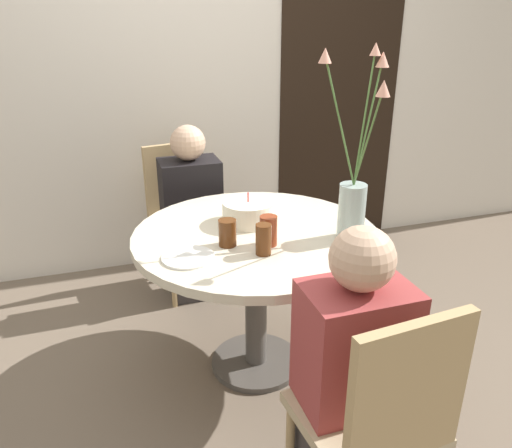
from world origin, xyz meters
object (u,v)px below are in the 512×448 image
object	(u,v)px
chair_right_flank	(380,416)
person_woman	(351,385)
person_guest	(192,220)
drink_glass_1	(268,231)
side_plate	(188,257)
birthday_cake	(247,212)
chair_left_flank	(182,210)
flower_vase	(354,189)
drink_glass_2	(227,233)
drink_glass_0	(263,239)

from	to	relation	value
chair_right_flank	person_woman	xyz separation A→B (m)	(-0.01, 0.16, -0.01)
person_guest	drink_glass_1	bearing A→B (deg)	-80.47
chair_right_flank	side_plate	size ratio (longest dim) A/B	4.26
birthday_cake	drink_glass_1	size ratio (longest dim) A/B	1.86
chair_left_flank	chair_right_flank	world-z (taller)	same
person_woman	flower_vase	bearing A→B (deg)	63.67
flower_vase	drink_glass_2	bearing A→B (deg)	170.33
birthday_cake	person_guest	size ratio (longest dim) A/B	0.23
chair_left_flank	drink_glass_0	size ratio (longest dim) A/B	7.01
side_plate	drink_glass_0	bearing A→B (deg)	-10.10
chair_left_flank	drink_glass_2	xyz separation A→B (m)	(0.02, -1.04, 0.27)
chair_right_flank	drink_glass_2	distance (m)	0.94
person_woman	side_plate	bearing A→B (deg)	122.82
drink_glass_1	side_plate	bearing A→B (deg)	-176.21
flower_vase	drink_glass_2	distance (m)	0.56
flower_vase	chair_right_flank	bearing A→B (deg)	-110.57
drink_glass_2	person_woman	bearing A→B (deg)	-72.27
flower_vase	drink_glass_0	xyz separation A→B (m)	(-0.41, -0.03, -0.16)
person_guest	chair_right_flank	bearing A→B (deg)	-82.48
side_plate	drink_glass_2	distance (m)	0.20
drink_glass_2	chair_left_flank	bearing A→B (deg)	91.11
drink_glass_0	drink_glass_1	xyz separation A→B (m)	(0.05, 0.08, -0.00)
chair_left_flank	person_guest	xyz separation A→B (m)	(0.03, -0.16, -0.01)
drink_glass_2	birthday_cake	bearing A→B (deg)	54.10
chair_left_flank	side_plate	distance (m)	1.14
chair_left_flank	drink_glass_2	distance (m)	1.07
chair_left_flank	drink_glass_1	xyz separation A→B (m)	(0.19, -1.09, 0.28)
chair_left_flank	drink_glass_0	distance (m)	1.20
side_plate	person_guest	size ratio (longest dim) A/B	0.20
flower_vase	drink_glass_1	size ratio (longest dim) A/B	6.21
birthday_cake	drink_glass_2	xyz separation A→B (m)	(-0.15, -0.21, 0.01)
drink_glass_0	chair_right_flank	bearing A→B (deg)	-80.61
chair_left_flank	birthday_cake	bearing A→B (deg)	-88.80
side_plate	drink_glass_0	distance (m)	0.31
drink_glass_1	flower_vase	bearing A→B (deg)	-6.53
drink_glass_0	person_guest	world-z (taller)	person_guest
drink_glass_1	person_woman	world-z (taller)	person_woman
chair_left_flank	person_guest	size ratio (longest dim) A/B	0.85
drink_glass_2	person_woman	distance (m)	0.79
drink_glass_0	person_guest	xyz separation A→B (m)	(-0.11, 1.00, -0.29)
side_plate	person_woman	distance (m)	0.79
chair_right_flank	person_guest	xyz separation A→B (m)	(-0.23, 1.74, -0.01)
person_woman	drink_glass_1	bearing A→B (deg)	95.26
chair_right_flank	side_plate	world-z (taller)	chair_right_flank
drink_glass_1	person_guest	size ratio (longest dim) A/B	0.12
drink_glass_0	drink_glass_1	size ratio (longest dim) A/B	1.00
drink_glass_0	flower_vase	bearing A→B (deg)	4.81
flower_vase	person_woman	world-z (taller)	flower_vase
chair_left_flank	birthday_cake	world-z (taller)	chair_left_flank
birthday_cake	side_plate	distance (m)	0.44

